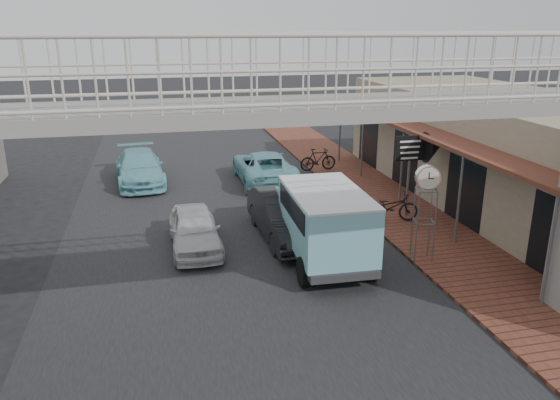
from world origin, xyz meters
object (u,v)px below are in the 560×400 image
arrow_sign (430,148)px  white_hatchback (195,229)px  street_clock (427,182)px  angkot_far (140,168)px  angkot_curb (264,167)px  motorcycle_far (318,159)px  dark_sedan (286,216)px  motorcycle_near (390,207)px  angkot_van (323,215)px

arrow_sign → white_hatchback: bearing=-172.8°
street_clock → angkot_far: bearing=140.4°
angkot_curb → angkot_far: size_ratio=1.04×
angkot_far → motorcycle_far: angkot_far is taller
dark_sedan → angkot_far: size_ratio=0.97×
motorcycle_near → dark_sedan: bearing=107.5°
white_hatchback → angkot_van: 3.98m
arrow_sign → angkot_far: bearing=145.2°
angkot_far → arrow_sign: size_ratio=1.59×
dark_sedan → arrow_sign: bearing=7.2°
angkot_curb → angkot_van: size_ratio=1.08×
dark_sedan → street_clock: (3.33, -2.67, 1.64)m
dark_sedan → motorcycle_near: size_ratio=2.36×
angkot_far → arrow_sign: bearing=-38.5°
white_hatchback → angkot_far: angkot_far is taller
angkot_far → angkot_curb: bearing=-15.6°
angkot_curb → street_clock: (2.72, -9.24, 1.71)m
white_hatchback → angkot_curb: angkot_curb is taller
dark_sedan → arrow_sign: (5.29, 0.91, 1.72)m
angkot_van → arrow_sign: arrow_sign is taller
motorcycle_near → motorcycle_far: size_ratio=1.13×
arrow_sign → angkot_curb: bearing=128.9°
motorcycle_near → street_clock: street_clock is taller
angkot_curb → angkot_far: angkot_far is taller
street_clock → dark_sedan: bearing=154.0°
motorcycle_near → motorcycle_far: (-0.41, 7.07, 0.01)m
white_hatchback → motorcycle_far: 9.96m
angkot_van → street_clock: size_ratio=1.63×
street_clock → motorcycle_far: bearing=102.7°
motorcycle_far → dark_sedan: bearing=152.5°
angkot_far → angkot_van: 10.90m
white_hatchback → angkot_far: (-1.72, 7.82, 0.06)m
angkot_curb → motorcycle_far: angkot_curb is taller
white_hatchback → motorcycle_far: bearing=50.8°
white_hatchback → arrow_sign: size_ratio=1.23×
angkot_van → street_clock: 2.99m
white_hatchback → angkot_van: angkot_van is taller
dark_sedan → motorcycle_far: (3.33, 7.54, -0.14)m
white_hatchback → motorcycle_far: (6.22, 7.77, -0.00)m
angkot_far → street_clock: 13.09m
motorcycle_near → motorcycle_far: bearing=13.6°
angkot_van → motorcycle_far: bearing=75.5°
street_clock → angkot_van: bearing=178.0°
dark_sedan → angkot_van: size_ratio=1.01×
angkot_far → motorcycle_near: size_ratio=2.42×
angkot_far → motorcycle_near: angkot_far is taller
motorcycle_near → angkot_curb: bearing=37.5°
dark_sedan → arrow_sign: size_ratio=1.55×
street_clock → arrow_sign: arrow_sign is taller
angkot_van → motorcycle_far: (2.73, 9.50, -0.77)m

